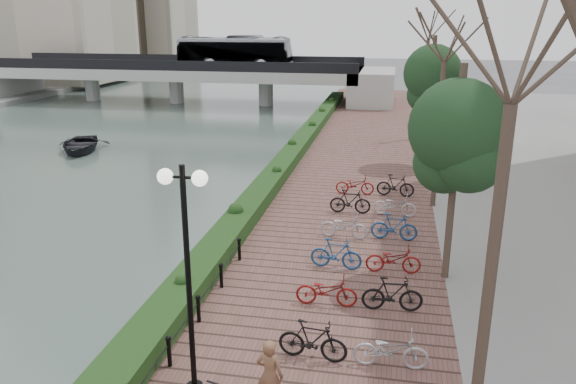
# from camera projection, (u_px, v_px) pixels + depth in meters

# --- Properties ---
(river_water) EXTENTS (30.00, 130.00, 0.02)m
(river_water) POSITION_uv_depth(u_px,v_px,m) (63.00, 147.00, 36.68)
(river_water) COLOR #415249
(river_water) RESTS_ON ground
(promenade) EXTENTS (8.00, 75.00, 0.50)m
(promenade) POSITION_uv_depth(u_px,v_px,m) (342.00, 195.00, 26.18)
(promenade) COLOR brown
(promenade) RESTS_ON ground
(hedge) EXTENTS (1.10, 56.00, 0.60)m
(hedge) POSITION_uv_depth(u_px,v_px,m) (282.00, 166.00, 28.97)
(hedge) COLOR #1A3C15
(hedge) RESTS_ON promenade
(chain_fence) EXTENTS (0.10, 14.10, 0.70)m
(chain_fence) POSITION_uv_depth(u_px,v_px,m) (151.00, 379.00, 11.95)
(chain_fence) COLOR black
(chain_fence) RESTS_ON promenade
(lamppost) EXTENTS (1.02, 0.32, 5.03)m
(lamppost) POSITION_uv_depth(u_px,v_px,m) (186.00, 234.00, 11.11)
(lamppost) COLOR black
(lamppost) RESTS_ON promenade
(pedestrian) EXTENTS (0.64, 0.48, 1.60)m
(pedestrian) POSITION_uv_depth(u_px,v_px,m) (270.00, 375.00, 11.35)
(pedestrian) COLOR brown
(pedestrian) RESTS_ON promenade
(bicycle_parking) EXTENTS (2.40, 17.32, 1.00)m
(bicycle_parking) POSITION_uv_depth(u_px,v_px,m) (364.00, 256.00, 17.79)
(bicycle_parking) COLOR #B3B2B7
(bicycle_parking) RESTS_ON promenade
(street_trees) EXTENTS (3.20, 37.12, 6.80)m
(street_trees) POSITION_uv_depth(u_px,v_px,m) (445.00, 150.00, 19.92)
(street_trees) COLOR #3A2922
(street_trees) RESTS_ON promenade
(bridge) EXTENTS (36.00, 10.77, 6.50)m
(bridge) POSITION_uv_depth(u_px,v_px,m) (187.00, 68.00, 54.19)
(bridge) COLOR #AAA9A4
(bridge) RESTS_ON ground
(boat) EXTENTS (4.57, 5.34, 0.93)m
(boat) POSITION_uv_depth(u_px,v_px,m) (80.00, 144.00, 35.36)
(boat) COLOR black
(boat) RESTS_ON river_water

